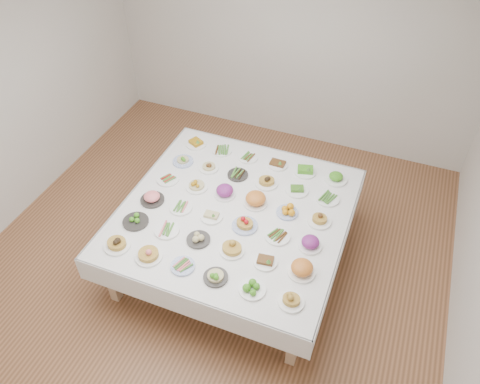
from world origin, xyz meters
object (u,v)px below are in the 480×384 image
at_px(display_table, 235,215).
at_px(dish_35, 336,176).
at_px(dish_0, 116,241).
at_px(dish_18, 168,179).

bearing_deg(display_table, dish_35, 44.81).
xyz_separation_m(dish_0, dish_18, (-0.01, 1.01, -0.06)).
bearing_deg(dish_0, dish_35, 44.91).
relative_size(display_table, dish_18, 9.50).
relative_size(dish_0, dish_35, 1.06).
bearing_deg(dish_35, dish_18, -158.34).
relative_size(display_table, dish_35, 9.26).
bearing_deg(dish_18, dish_0, -89.70).
xyz_separation_m(display_table, dish_0, (-0.84, -0.85, 0.14)).
height_order(dish_0, dish_35, dish_0).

